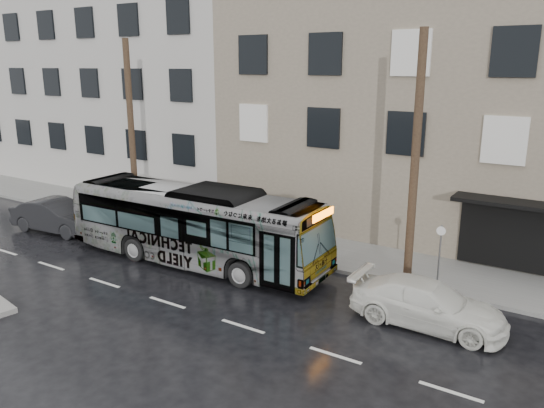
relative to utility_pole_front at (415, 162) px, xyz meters
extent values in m
plane|color=black|center=(-6.50, -3.30, -4.65)|extent=(120.00, 120.00, 0.00)
cube|color=gray|center=(-6.50, 1.60, -4.58)|extent=(90.00, 3.60, 0.15)
cube|color=gray|center=(-1.50, 9.40, 0.85)|extent=(20.00, 12.00, 11.00)
cube|color=#B4B0AA|center=(-24.50, 10.90, 3.35)|extent=(26.00, 15.00, 16.00)
cylinder|color=#4C3926|center=(0.00, 0.00, 0.00)|extent=(0.30, 0.30, 9.00)
cylinder|color=#4C3926|center=(-14.00, 0.00, 0.00)|extent=(0.30, 0.30, 9.00)
cylinder|color=slate|center=(1.10, 0.00, -3.30)|extent=(0.06, 0.06, 2.40)
imported|color=#B2B2B2|center=(-8.22, -2.27, -3.04)|extent=(11.66, 3.07, 3.23)
imported|color=white|center=(1.51, -2.57, -3.95)|extent=(4.85, 2.01, 1.40)
imported|color=black|center=(-16.66, -2.70, -3.85)|extent=(4.99, 2.21, 1.59)
camera|label=1|loc=(5.57, -18.03, 3.29)|focal=35.00mm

